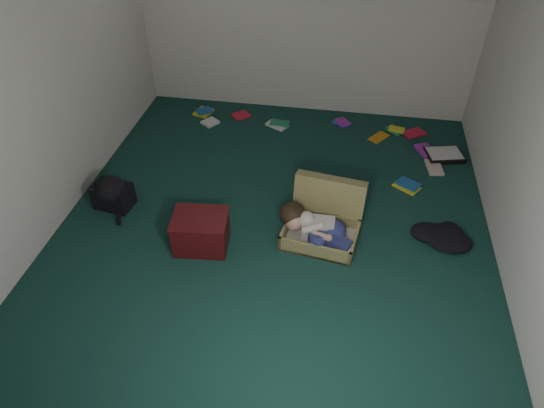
% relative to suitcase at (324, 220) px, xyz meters
% --- Properties ---
extents(floor, '(4.50, 4.50, 0.00)m').
position_rel_suitcase_xyz_m(floor, '(-0.47, 0.05, -0.14)').
color(floor, '#133830').
rests_on(floor, ground).
extents(wall_back, '(4.50, 0.00, 4.50)m').
position_rel_suitcase_xyz_m(wall_back, '(-0.47, 2.30, 1.16)').
color(wall_back, white).
rests_on(wall_back, ground).
extents(wall_front, '(4.50, 0.00, 4.50)m').
position_rel_suitcase_xyz_m(wall_front, '(-0.47, -2.20, 1.16)').
color(wall_front, white).
rests_on(wall_front, ground).
extents(wall_left, '(0.00, 4.50, 4.50)m').
position_rel_suitcase_xyz_m(wall_left, '(-2.47, 0.05, 1.16)').
color(wall_left, white).
rests_on(wall_left, ground).
extents(suitcase, '(0.74, 0.73, 0.48)m').
position_rel_suitcase_xyz_m(suitcase, '(0.00, 0.00, 0.00)').
color(suitcase, '#938951').
rests_on(suitcase, floor).
extents(person, '(0.70, 0.42, 0.30)m').
position_rel_suitcase_xyz_m(person, '(-0.07, -0.16, 0.04)').
color(person, beige).
rests_on(person, suitcase).
extents(maroon_bin, '(0.52, 0.43, 0.33)m').
position_rel_suitcase_xyz_m(maroon_bin, '(-1.06, -0.37, 0.02)').
color(maroon_bin, '#450E10').
rests_on(maroon_bin, floor).
extents(backpack, '(0.49, 0.41, 0.26)m').
position_rel_suitcase_xyz_m(backpack, '(-2.07, 0.03, -0.01)').
color(backpack, black).
rests_on(backpack, floor).
extents(clothing_pile, '(0.50, 0.46, 0.13)m').
position_rel_suitcase_xyz_m(clothing_pile, '(1.09, 0.05, -0.08)').
color(clothing_pile, black).
rests_on(clothing_pile, floor).
extents(paper_tray, '(0.47, 0.39, 0.06)m').
position_rel_suitcase_xyz_m(paper_tray, '(1.23, 1.45, -0.12)').
color(paper_tray, black).
rests_on(paper_tray, floor).
extents(book_scatter, '(3.03, 1.44, 0.02)m').
position_rel_suitcase_xyz_m(book_scatter, '(-0.01, 1.68, -0.13)').
color(book_scatter, yellow).
rests_on(book_scatter, floor).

